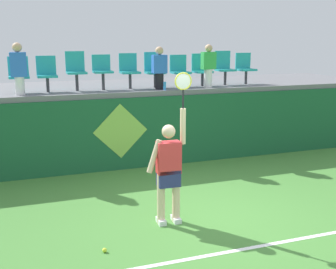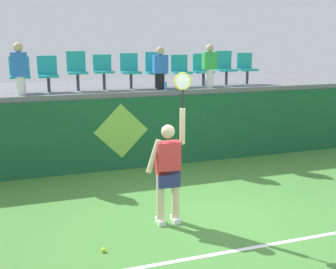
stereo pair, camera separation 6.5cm
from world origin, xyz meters
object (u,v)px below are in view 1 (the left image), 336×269
at_px(stadium_chair_8, 224,66).
at_px(stadium_chair_6, 180,69).
at_px(stadium_chair_2, 76,69).
at_px(water_bottle, 165,86).
at_px(spectator_0, 208,65).
at_px(spectator_2, 19,68).
at_px(tennis_ball, 105,250).
at_px(spectator_1, 159,67).
at_px(stadium_chair_9, 245,67).
at_px(stadium_chair_7, 201,68).
at_px(tennis_player, 169,168).
at_px(stadium_chair_3, 102,69).
at_px(stadium_chair_5, 154,69).
at_px(stadium_chair_0, 19,73).
at_px(stadium_chair_1, 47,72).
at_px(stadium_chair_4, 129,69).

bearing_deg(stadium_chair_8, stadium_chair_6, -179.77).
bearing_deg(stadium_chair_2, water_bottle, -18.36).
bearing_deg(water_bottle, spectator_0, 10.09).
xyz_separation_m(stadium_chair_8, spectator_2, (-5.10, -0.41, 0.11)).
xyz_separation_m(tennis_ball, spectator_0, (3.52, 4.17, 2.31)).
relative_size(spectator_1, spectator_2, 0.91).
bearing_deg(stadium_chair_9, stadium_chair_2, 179.94).
bearing_deg(stadium_chair_7, tennis_ball, -127.39).
bearing_deg(spectator_1, spectator_2, 179.96).
bearing_deg(stadium_chair_2, tennis_player, -77.33).
height_order(water_bottle, stadium_chair_7, stadium_chair_7).
bearing_deg(tennis_ball, tennis_player, 28.45).
xyz_separation_m(stadium_chair_3, stadium_chair_5, (1.30, 0.01, -0.01)).
distance_m(water_bottle, stadium_chair_0, 3.31).
height_order(stadium_chair_1, stadium_chair_9, stadium_chair_9).
relative_size(stadium_chair_3, stadium_chair_9, 1.01).
relative_size(tennis_ball, spectator_2, 0.06).
bearing_deg(stadium_chair_0, tennis_player, -61.36).
distance_m(stadium_chair_0, stadium_chair_4, 2.54).
height_order(stadium_chair_0, stadium_chair_1, stadium_chair_1).
xyz_separation_m(stadium_chair_6, spectator_1, (-0.67, -0.41, 0.09)).
distance_m(stadium_chair_2, spectator_0, 3.21).
distance_m(water_bottle, stadium_chair_4, 1.01).
height_order(stadium_chair_7, spectator_2, spectator_2).
distance_m(tennis_ball, stadium_chair_3, 5.20).
xyz_separation_m(stadium_chair_4, stadium_chair_8, (2.56, 0.00, 0.01)).
distance_m(stadium_chair_1, stadium_chair_2, 0.66).
bearing_deg(spectator_0, tennis_player, -123.22).
xyz_separation_m(tennis_player, stadium_chair_7, (2.30, 3.94, 1.30)).
bearing_deg(stadium_chair_3, stadium_chair_4, 0.59).
relative_size(stadium_chair_4, spectator_1, 0.84).
bearing_deg(stadium_chair_7, stadium_chair_0, -179.99).
distance_m(tennis_ball, stadium_chair_0, 5.18).
bearing_deg(spectator_1, tennis_player, -106.20).
distance_m(stadium_chair_1, spectator_1, 2.61).
relative_size(stadium_chair_3, stadium_chair_8, 0.94).
bearing_deg(stadium_chair_4, stadium_chair_2, 179.87).
relative_size(water_bottle, stadium_chair_1, 0.25).
bearing_deg(spectator_1, water_bottle, -78.15).
bearing_deg(water_bottle, stadium_chair_2, 161.64).
bearing_deg(stadium_chair_7, water_bottle, -152.03).
xyz_separation_m(stadium_chair_0, stadium_chair_7, (4.45, 0.00, 0.00)).
distance_m(water_bottle, stadium_chair_7, 1.43).
height_order(tennis_ball, stadium_chair_3, stadium_chair_3).
bearing_deg(stadium_chair_3, stadium_chair_0, 179.79).
height_order(stadium_chair_1, stadium_chair_6, stadium_chair_1).
distance_m(stadium_chair_1, spectator_2, 0.74).
bearing_deg(water_bottle, stadium_chair_3, 154.52).
bearing_deg(spectator_0, stadium_chair_9, 18.68).
relative_size(water_bottle, stadium_chair_9, 0.25).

